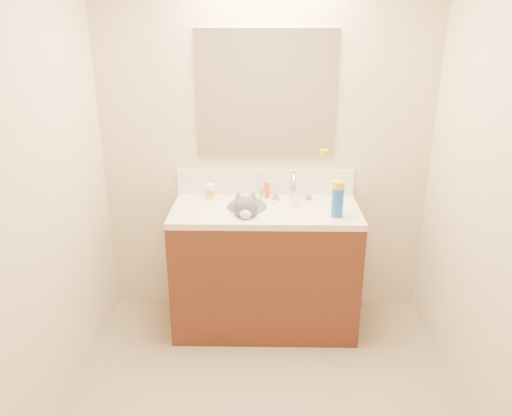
{
  "coord_description": "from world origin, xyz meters",
  "views": [
    {
      "loc": [
        -0.01,
        -2.0,
        1.99
      ],
      "look_at": [
        -0.06,
        0.92,
        0.88
      ],
      "focal_mm": 35.0,
      "sensor_mm": 36.0,
      "label": 1
    }
  ],
  "objects_px": {
    "silver_jar": "(263,194)",
    "amber_bottle": "(267,190)",
    "basin": "(247,220)",
    "pill_bottle": "(210,191)",
    "cat": "(247,213)",
    "vanity_cabinet": "(265,271)",
    "faucet": "(293,189)",
    "spray_can": "(337,201)"
  },
  "relations": [
    {
      "from": "silver_jar",
      "to": "spray_can",
      "type": "height_order",
      "value": "spray_can"
    },
    {
      "from": "vanity_cabinet",
      "to": "amber_bottle",
      "type": "xyz_separation_m",
      "value": [
        0.01,
        0.21,
        0.5
      ]
    },
    {
      "from": "pill_bottle",
      "to": "faucet",
      "type": "bearing_deg",
      "value": -3.73
    },
    {
      "from": "cat",
      "to": "spray_can",
      "type": "relative_size",
      "value": 2.07
    },
    {
      "from": "vanity_cabinet",
      "to": "silver_jar",
      "type": "bearing_deg",
      "value": 95.56
    },
    {
      "from": "basin",
      "to": "cat",
      "type": "height_order",
      "value": "cat"
    },
    {
      "from": "vanity_cabinet",
      "to": "amber_bottle",
      "type": "height_order",
      "value": "amber_bottle"
    },
    {
      "from": "basin",
      "to": "silver_jar",
      "type": "distance_m",
      "value": 0.27
    },
    {
      "from": "pill_bottle",
      "to": "spray_can",
      "type": "xyz_separation_m",
      "value": [
        0.81,
        -0.31,
        0.05
      ]
    },
    {
      "from": "amber_bottle",
      "to": "basin",
      "type": "bearing_deg",
      "value": -118.3
    },
    {
      "from": "cat",
      "to": "silver_jar",
      "type": "height_order",
      "value": "cat"
    },
    {
      "from": "faucet",
      "to": "spray_can",
      "type": "xyz_separation_m",
      "value": [
        0.26,
        -0.27,
        0.01
      ]
    },
    {
      "from": "faucet",
      "to": "spray_can",
      "type": "height_order",
      "value": "faucet"
    },
    {
      "from": "vanity_cabinet",
      "to": "silver_jar",
      "type": "distance_m",
      "value": 0.52
    },
    {
      "from": "vanity_cabinet",
      "to": "pill_bottle",
      "type": "bearing_deg",
      "value": 155.01
    },
    {
      "from": "basin",
      "to": "spray_can",
      "type": "xyz_separation_m",
      "value": [
        0.56,
        -0.1,
        0.17
      ]
    },
    {
      "from": "faucet",
      "to": "spray_can",
      "type": "bearing_deg",
      "value": -46.64
    },
    {
      "from": "silver_jar",
      "to": "faucet",
      "type": "bearing_deg",
      "value": -17.75
    },
    {
      "from": "vanity_cabinet",
      "to": "basin",
      "type": "bearing_deg",
      "value": -165.96
    },
    {
      "from": "amber_bottle",
      "to": "spray_can",
      "type": "bearing_deg",
      "value": -38.34
    },
    {
      "from": "cat",
      "to": "amber_bottle",
      "type": "bearing_deg",
      "value": 59.76
    },
    {
      "from": "faucet",
      "to": "amber_bottle",
      "type": "xyz_separation_m",
      "value": [
        -0.17,
        0.07,
        -0.03
      ]
    },
    {
      "from": "silver_jar",
      "to": "spray_can",
      "type": "bearing_deg",
      "value": -36.3
    },
    {
      "from": "silver_jar",
      "to": "basin",
      "type": "bearing_deg",
      "value": -113.5
    },
    {
      "from": "basin",
      "to": "amber_bottle",
      "type": "height_order",
      "value": "amber_bottle"
    },
    {
      "from": "cat",
      "to": "pill_bottle",
      "type": "height_order",
      "value": "cat"
    },
    {
      "from": "amber_bottle",
      "to": "faucet",
      "type": "bearing_deg",
      "value": -21.61
    },
    {
      "from": "cat",
      "to": "basin",
      "type": "bearing_deg",
      "value": -93.44
    },
    {
      "from": "cat",
      "to": "vanity_cabinet",
      "type": "bearing_deg",
      "value": 3.56
    },
    {
      "from": "basin",
      "to": "silver_jar",
      "type": "xyz_separation_m",
      "value": [
        0.1,
        0.23,
        0.1
      ]
    },
    {
      "from": "pill_bottle",
      "to": "amber_bottle",
      "type": "xyz_separation_m",
      "value": [
        0.38,
        0.03,
        0.0
      ]
    },
    {
      "from": "vanity_cabinet",
      "to": "cat",
      "type": "relative_size",
      "value": 2.94
    },
    {
      "from": "pill_bottle",
      "to": "amber_bottle",
      "type": "distance_m",
      "value": 0.38
    },
    {
      "from": "silver_jar",
      "to": "amber_bottle",
      "type": "relative_size",
      "value": 0.52
    },
    {
      "from": "basin",
      "to": "pill_bottle",
      "type": "height_order",
      "value": "pill_bottle"
    },
    {
      "from": "vanity_cabinet",
      "to": "silver_jar",
      "type": "xyz_separation_m",
      "value": [
        -0.02,
        0.2,
        0.48
      ]
    },
    {
      "from": "vanity_cabinet",
      "to": "basin",
      "type": "relative_size",
      "value": 2.67
    },
    {
      "from": "vanity_cabinet",
      "to": "faucet",
      "type": "bearing_deg",
      "value": 37.29
    },
    {
      "from": "faucet",
      "to": "cat",
      "type": "xyz_separation_m",
      "value": [
        -0.3,
        -0.14,
        -0.11
      ]
    },
    {
      "from": "cat",
      "to": "silver_jar",
      "type": "distance_m",
      "value": 0.24
    },
    {
      "from": "vanity_cabinet",
      "to": "faucet",
      "type": "height_order",
      "value": "faucet"
    },
    {
      "from": "cat",
      "to": "faucet",
      "type": "bearing_deg",
      "value": 26.04
    }
  ]
}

